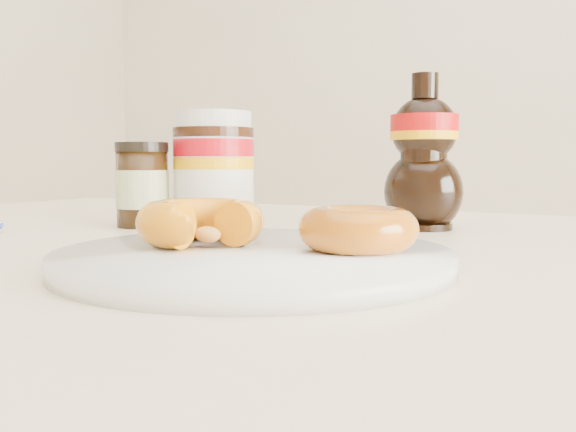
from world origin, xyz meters
The scene contains 7 objects.
dining_table centered at (0.00, 0.10, 0.67)m, with size 1.40×0.90×0.75m.
plate centered at (0.08, -0.04, 0.76)m, with size 0.29×0.29×0.01m.
donut_bitten centered at (0.03, -0.04, 0.78)m, with size 0.10×0.10×0.03m, color orange.
donut_whole centered at (0.14, -0.01, 0.78)m, with size 0.09×0.09×0.03m, color #8F5409.
nutella_jar centered at (-0.13, 0.20, 0.82)m, with size 0.10×0.10×0.14m.
syrup_bottle centered at (0.10, 0.28, 0.84)m, with size 0.09×0.08×0.18m, color black, non-canonical shape.
dark_jar centered at (-0.20, 0.14, 0.80)m, with size 0.06×0.06×0.10m.
Camera 1 is at (0.33, -0.44, 0.83)m, focal length 40.00 mm.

